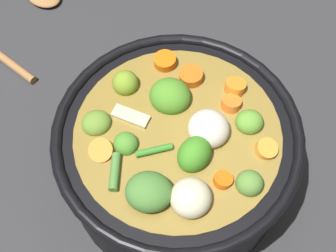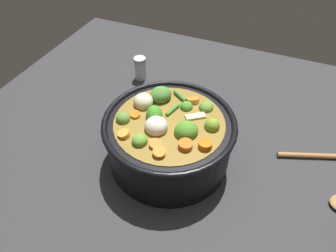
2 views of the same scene
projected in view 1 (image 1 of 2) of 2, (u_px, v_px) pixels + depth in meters
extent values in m
plane|color=#2D2D30|center=(176.00, 175.00, 0.63)|extent=(1.10, 1.10, 0.00)
cylinder|color=black|center=(177.00, 157.00, 0.59)|extent=(0.27, 0.27, 0.11)
torus|color=black|center=(178.00, 134.00, 0.54)|extent=(0.28, 0.28, 0.01)
cylinder|color=olive|center=(177.00, 155.00, 0.58)|extent=(0.23, 0.23, 0.11)
ellipsoid|color=#4E8E2F|center=(126.00, 144.00, 0.53)|extent=(0.04, 0.04, 0.03)
ellipsoid|color=#4E8C27|center=(170.00, 96.00, 0.55)|extent=(0.06, 0.06, 0.04)
ellipsoid|color=olive|center=(96.00, 123.00, 0.54)|extent=(0.03, 0.03, 0.02)
ellipsoid|color=#487D35|center=(149.00, 192.00, 0.49)|extent=(0.06, 0.06, 0.03)
ellipsoid|color=#588837|center=(250.00, 183.00, 0.50)|extent=(0.04, 0.04, 0.03)
ellipsoid|color=#428C25|center=(191.00, 156.00, 0.51)|extent=(0.05, 0.05, 0.04)
ellipsoid|color=olive|center=(125.00, 83.00, 0.56)|extent=(0.04, 0.04, 0.03)
ellipsoid|color=#5F9832|center=(249.00, 122.00, 0.54)|extent=(0.04, 0.04, 0.02)
cylinder|color=orange|center=(101.00, 151.00, 0.52)|extent=(0.04, 0.04, 0.02)
cylinder|color=orange|center=(223.00, 181.00, 0.51)|extent=(0.02, 0.03, 0.01)
cylinder|color=orange|center=(231.00, 105.00, 0.55)|extent=(0.03, 0.03, 0.02)
cylinder|color=orange|center=(191.00, 78.00, 0.57)|extent=(0.04, 0.04, 0.02)
cylinder|color=orange|center=(235.00, 88.00, 0.56)|extent=(0.03, 0.04, 0.02)
cylinder|color=orange|center=(266.00, 150.00, 0.52)|extent=(0.03, 0.03, 0.02)
cylinder|color=orange|center=(165.00, 63.00, 0.58)|extent=(0.03, 0.04, 0.02)
ellipsoid|color=beige|center=(191.00, 198.00, 0.49)|extent=(0.06, 0.06, 0.03)
ellipsoid|color=beige|center=(208.00, 129.00, 0.53)|extent=(0.06, 0.06, 0.04)
cylinder|color=#497F36|center=(115.00, 172.00, 0.51)|extent=(0.04, 0.03, 0.01)
cylinder|color=#38822A|center=(154.00, 150.00, 0.52)|extent=(0.02, 0.04, 0.01)
cube|color=beige|center=(131.00, 116.00, 0.54)|extent=(0.04, 0.04, 0.01)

